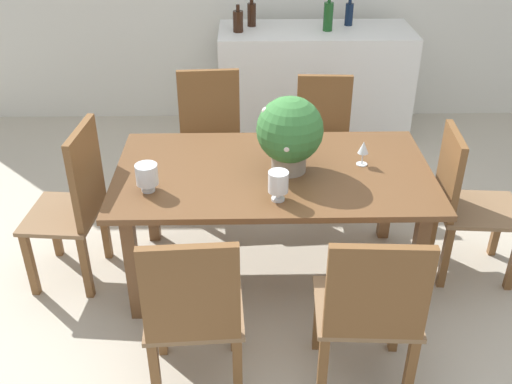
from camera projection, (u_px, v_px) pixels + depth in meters
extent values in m
plane|color=#BCB29E|center=(272.00, 280.00, 3.65)|extent=(7.04, 7.04, 0.00)
cube|color=brown|center=(273.00, 173.00, 3.35)|extent=(1.80, 1.00, 0.03)
cube|color=brown|center=(133.00, 266.00, 3.20)|extent=(0.07, 0.07, 0.70)
cube|color=brown|center=(417.00, 263.00, 3.23)|extent=(0.07, 0.07, 0.70)
cube|color=brown|center=(151.00, 194.00, 3.86)|extent=(0.07, 0.07, 0.70)
cube|color=brown|center=(388.00, 192.00, 3.88)|extent=(0.07, 0.07, 0.70)
cube|color=brown|center=(397.00, 318.00, 3.04)|extent=(0.05, 0.05, 0.43)
cube|color=brown|center=(318.00, 317.00, 3.06)|extent=(0.05, 0.05, 0.43)
cube|color=brown|center=(410.00, 372.00, 2.74)|extent=(0.05, 0.05, 0.43)
cube|color=brown|center=(323.00, 370.00, 2.75)|extent=(0.05, 0.05, 0.43)
cube|color=olive|center=(366.00, 308.00, 2.78)|extent=(0.50, 0.46, 0.03)
cube|color=brown|center=(378.00, 293.00, 2.48)|extent=(0.44, 0.06, 0.49)
cube|color=brown|center=(497.00, 226.00, 3.77)|extent=(0.05, 0.05, 0.43)
cube|color=brown|center=(445.00, 257.00, 3.49)|extent=(0.05, 0.05, 0.43)
cube|color=brown|center=(434.00, 224.00, 3.79)|extent=(0.05, 0.05, 0.43)
cube|color=olive|center=(480.00, 210.00, 3.51)|extent=(0.51, 0.46, 0.03)
cube|color=brown|center=(450.00, 171.00, 3.39)|extent=(0.07, 0.39, 0.48)
cube|color=brown|center=(184.00, 190.00, 4.16)|extent=(0.05, 0.05, 0.43)
cube|color=brown|center=(241.00, 188.00, 4.19)|extent=(0.05, 0.05, 0.43)
cube|color=brown|center=(185.00, 167.00, 4.46)|extent=(0.05, 0.05, 0.43)
cube|color=brown|center=(238.00, 165.00, 4.49)|extent=(0.05, 0.05, 0.43)
cube|color=olive|center=(211.00, 149.00, 4.21)|extent=(0.50, 0.45, 0.03)
cube|color=brown|center=(209.00, 104.00, 4.23)|extent=(0.44, 0.07, 0.51)
cube|color=brown|center=(54.00, 227.00, 3.76)|extent=(0.05, 0.05, 0.43)
cube|color=brown|center=(30.00, 264.00, 3.43)|extent=(0.05, 0.05, 0.43)
cube|color=brown|center=(105.00, 229.00, 3.74)|extent=(0.05, 0.05, 0.43)
cube|color=brown|center=(86.00, 267.00, 3.41)|extent=(0.05, 0.05, 0.43)
cube|color=olive|center=(63.00, 214.00, 3.47)|extent=(0.45, 0.50, 0.03)
cube|color=brown|center=(86.00, 173.00, 3.31)|extent=(0.08, 0.42, 0.55)
cube|color=brown|center=(234.00, 318.00, 3.05)|extent=(0.05, 0.05, 0.43)
cube|color=brown|center=(160.00, 322.00, 3.02)|extent=(0.05, 0.05, 0.43)
cube|color=brown|center=(238.00, 371.00, 2.74)|extent=(0.05, 0.05, 0.43)
cube|color=brown|center=(155.00, 376.00, 2.72)|extent=(0.05, 0.05, 0.43)
cube|color=olive|center=(195.00, 310.00, 2.77)|extent=(0.48, 0.45, 0.03)
cube|color=brown|center=(191.00, 295.00, 2.47)|extent=(0.42, 0.06, 0.50)
cube|color=brown|center=(299.00, 188.00, 4.19)|extent=(0.05, 0.05, 0.43)
cube|color=brown|center=(348.00, 189.00, 4.18)|extent=(0.05, 0.05, 0.43)
cube|color=brown|center=(297.00, 164.00, 4.50)|extent=(0.05, 0.05, 0.43)
cube|color=brown|center=(343.00, 164.00, 4.49)|extent=(0.05, 0.05, 0.43)
cube|color=olive|center=(324.00, 148.00, 4.22)|extent=(0.45, 0.46, 0.03)
cube|color=brown|center=(324.00, 106.00, 4.27)|extent=(0.39, 0.06, 0.46)
cylinder|color=gray|center=(289.00, 161.00, 3.32)|extent=(0.20, 0.20, 0.11)
sphere|color=#387538|center=(290.00, 130.00, 3.22)|extent=(0.37, 0.37, 0.37)
sphere|color=silver|center=(296.00, 123.00, 3.32)|extent=(0.04, 0.04, 0.04)
sphere|color=silver|center=(287.00, 147.00, 3.09)|extent=(0.05, 0.05, 0.05)
sphere|color=silver|center=(297.00, 131.00, 3.10)|extent=(0.05, 0.05, 0.05)
sphere|color=silver|center=(269.00, 117.00, 3.24)|extent=(0.04, 0.04, 0.04)
sphere|color=silver|center=(266.00, 111.00, 3.16)|extent=(0.04, 0.04, 0.04)
cylinder|color=silver|center=(148.00, 190.00, 3.15)|extent=(0.07, 0.07, 0.01)
cylinder|color=silver|center=(148.00, 186.00, 3.13)|extent=(0.03, 0.03, 0.03)
cylinder|color=silver|center=(147.00, 174.00, 3.10)|extent=(0.12, 0.12, 0.11)
cylinder|color=silver|center=(278.00, 199.00, 3.07)|extent=(0.07, 0.07, 0.01)
cylinder|color=silver|center=(278.00, 194.00, 3.05)|extent=(0.02, 0.02, 0.04)
cylinder|color=silver|center=(278.00, 182.00, 3.01)|extent=(0.11, 0.11, 0.11)
cylinder|color=silver|center=(362.00, 164.00, 3.40)|extent=(0.06, 0.06, 0.00)
cylinder|color=silver|center=(362.00, 158.00, 3.38)|extent=(0.01, 0.01, 0.07)
cone|color=silver|center=(363.00, 147.00, 3.35)|extent=(0.06, 0.06, 0.07)
cube|color=white|center=(313.00, 85.00, 5.18)|extent=(1.63, 0.66, 0.98)
cylinder|color=#194C1E|center=(328.00, 17.00, 4.83)|extent=(0.08, 0.08, 0.23)
cylinder|color=#0F1E38|center=(349.00, 14.00, 4.99)|extent=(0.07, 0.07, 0.18)
cylinder|color=#0F1E38|center=(350.00, 0.00, 4.93)|extent=(0.03, 0.03, 0.05)
cylinder|color=black|center=(252.00, 15.00, 4.96)|extent=(0.07, 0.07, 0.19)
cylinder|color=black|center=(238.00, 21.00, 4.82)|extent=(0.08, 0.08, 0.17)
cylinder|color=black|center=(238.00, 8.00, 4.76)|extent=(0.03, 0.03, 0.05)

